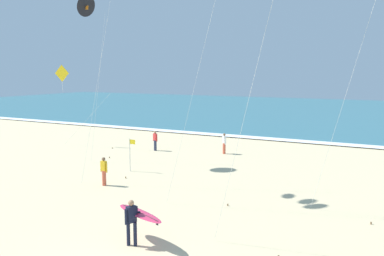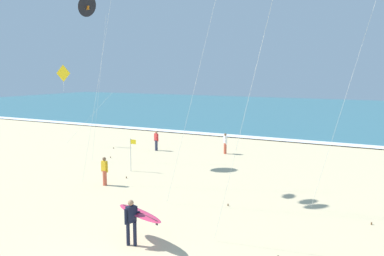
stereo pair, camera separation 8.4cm
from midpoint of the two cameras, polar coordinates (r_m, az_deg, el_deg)
ocean_water at (r=65.79m, az=20.80°, el=2.16°), size 160.00×60.00×0.08m
shoreline_foam at (r=36.64m, az=15.54°, el=-1.85°), size 160.00×1.52×0.01m
surfer_lead at (r=14.71m, az=-8.29°, el=-12.51°), size 2.51×1.39×1.71m
kite_delta_charcoal_mid at (r=28.07m, az=-15.21°, el=16.62°), size 0.79×2.42×11.25m
kite_diamond_golden_low at (r=35.10m, az=-18.21°, el=7.25°), size 5.43×0.63×6.82m
bystander_white_top at (r=30.26m, az=4.59°, el=-2.22°), size 0.38×0.37×1.59m
bystander_red_top at (r=31.53m, az=-5.42°, el=-1.82°), size 0.48×0.27×1.59m
bystander_yellow_top at (r=22.36m, az=-12.71°, el=-6.09°), size 0.50×0.22×1.59m
lifeguard_flag at (r=25.08m, az=-8.97°, el=-3.39°), size 0.45×0.05×2.10m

